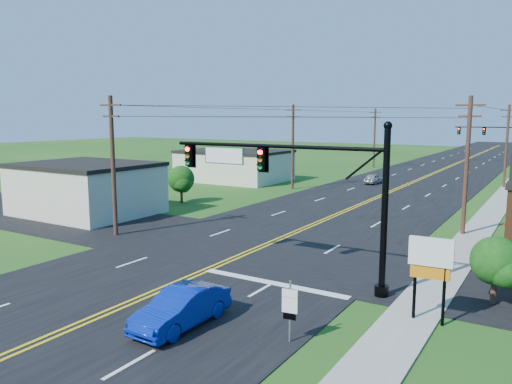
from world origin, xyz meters
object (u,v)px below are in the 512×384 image
Objects in this scene: blue_car at (182,309)px; stop_sign at (512,230)px; route_sign at (290,307)px; signal_mast_far at (490,136)px; signal_mast_main at (290,180)px.

blue_car is 18.53m from stop_sign.
route_sign is (3.99, 0.90, 0.59)m from blue_car.
stop_sign is (8.56, -63.02, -2.84)m from signal_mast_far.
stop_sign is at bearing -82.26° from signal_mast_far.
route_sign is at bearing 13.67° from blue_car.
signal_mast_main is 1.03× the size of signal_mast_far.
route_sign is 0.93× the size of stop_sign.
route_sign is at bearing -87.75° from signal_mast_far.
signal_mast_far is 78.14m from route_sign.
signal_mast_far is at bearing 89.92° from signal_mast_main.
route_sign is 15.97m from stop_sign.
signal_mast_main is at bearing -130.93° from stop_sign.
signal_mast_far reaches higher than route_sign.
blue_car is 4.13m from route_sign.
signal_mast_far is 4.97× the size of route_sign.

